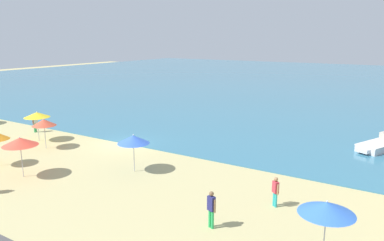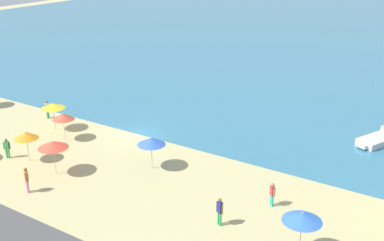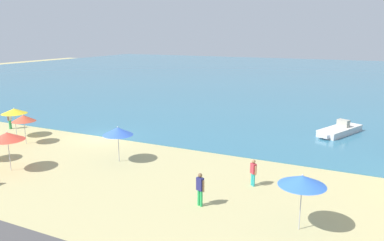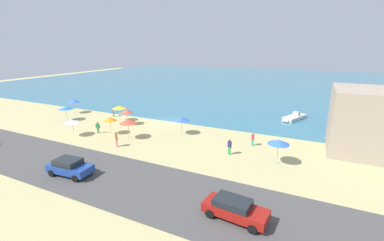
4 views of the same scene
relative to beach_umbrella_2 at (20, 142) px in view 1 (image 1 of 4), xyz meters
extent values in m
plane|color=tan|center=(0.35, 9.04, -2.30)|extent=(160.00, 160.00, 0.00)
cube|color=teal|center=(0.35, 64.04, -2.28)|extent=(150.00, 110.00, 0.05)
cylinder|color=#B2B2B7|center=(0.00, 0.00, -1.25)|extent=(0.05, 0.05, 2.10)
cone|color=#F34D38|center=(0.00, 0.00, 0.00)|extent=(2.16, 2.16, 0.50)
sphere|color=silver|center=(0.00, 0.00, 0.28)|extent=(0.08, 0.08, 0.08)
cylinder|color=#B2B2B7|center=(18.31, 0.47, -1.20)|extent=(0.05, 0.05, 2.19)
cone|color=blue|center=(18.31, 0.47, 0.07)|extent=(2.14, 2.14, 0.46)
sphere|color=silver|center=(18.31, 0.47, 0.33)|extent=(0.08, 0.08, 0.08)
cylinder|color=#B2B2B7|center=(-4.10, 4.75, -1.35)|extent=(0.05, 0.05, 1.90)
cone|color=#D75135|center=(-4.10, 4.75, -0.19)|extent=(1.86, 1.86, 0.52)
sphere|color=silver|center=(-4.10, 4.75, 0.10)|extent=(0.08, 0.08, 0.08)
cylinder|color=#B2B2B7|center=(5.31, 4.50, -1.32)|extent=(0.05, 0.05, 1.96)
cone|color=blue|center=(5.31, 4.50, -0.12)|extent=(2.09, 2.09, 0.53)
sphere|color=silver|center=(5.31, 4.50, 0.17)|extent=(0.08, 0.08, 0.08)
cylinder|color=#B2B2B7|center=(-6.53, 5.87, -1.26)|extent=(0.05, 0.05, 2.09)
cone|color=yellow|center=(-6.53, 5.87, -0.04)|extent=(2.11, 2.11, 0.44)
sphere|color=silver|center=(-6.53, 5.87, 0.21)|extent=(0.08, 0.08, 0.08)
cylinder|color=green|center=(13.17, 0.70, -1.87)|extent=(0.14, 0.14, 0.87)
cylinder|color=green|center=(13.34, 0.64, -1.87)|extent=(0.14, 0.14, 0.87)
cube|color=navy|center=(13.25, 0.67, -1.09)|extent=(0.41, 0.33, 0.69)
sphere|color=brown|center=(13.25, 0.67, -0.62)|extent=(0.22, 0.22, 0.22)
cylinder|color=brown|center=(13.03, 0.75, -1.14)|extent=(0.09, 0.09, 0.62)
cylinder|color=brown|center=(13.48, 0.59, -1.14)|extent=(0.09, 0.09, 0.62)
cylinder|color=#29ABAD|center=(15.02, 4.34, -1.92)|extent=(0.14, 0.14, 0.77)
cylinder|color=#29ABAD|center=(14.89, 4.46, -1.92)|extent=(0.14, 0.14, 0.77)
cube|color=#C33442|center=(14.95, 4.40, -1.23)|extent=(0.42, 0.40, 0.61)
sphere|color=#A17652|center=(14.95, 4.40, -0.80)|extent=(0.22, 0.22, 0.22)
cylinder|color=#A17652|center=(15.13, 4.24, -1.28)|extent=(0.09, 0.09, 0.55)
cylinder|color=#A17652|center=(14.77, 4.56, -1.28)|extent=(0.09, 0.09, 0.55)
cylinder|color=#3EA65F|center=(-9.42, 7.65, -1.89)|extent=(0.14, 0.14, 0.82)
cylinder|color=#3EA65F|center=(-9.37, 7.48, -1.89)|extent=(0.14, 0.14, 0.82)
cube|color=beige|center=(-9.39, 7.56, -1.15)|extent=(0.31, 0.41, 0.65)
sphere|color=brown|center=(-9.39, 7.56, -0.70)|extent=(0.22, 0.22, 0.22)
cylinder|color=brown|center=(-9.46, 7.79, -1.20)|extent=(0.09, 0.09, 0.59)
cylinder|color=brown|center=(-9.33, 7.33, -1.20)|extent=(0.09, 0.09, 0.59)
cube|color=silver|center=(18.54, 18.81, -2.00)|extent=(3.50, 5.25, 0.50)
cube|color=silver|center=(17.46, 16.33, -1.95)|extent=(1.01, 0.77, 0.30)
cube|color=silver|center=(18.54, 18.81, -1.72)|extent=(3.58, 5.28, 0.08)
camera|label=1|loc=(20.96, -13.18, 6.29)|focal=35.00mm
camera|label=2|loc=(25.23, -20.81, 13.76)|focal=45.00mm
camera|label=3|loc=(20.64, -15.60, 6.42)|focal=35.00mm
camera|label=4|loc=(20.84, -24.68, 9.14)|focal=24.00mm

